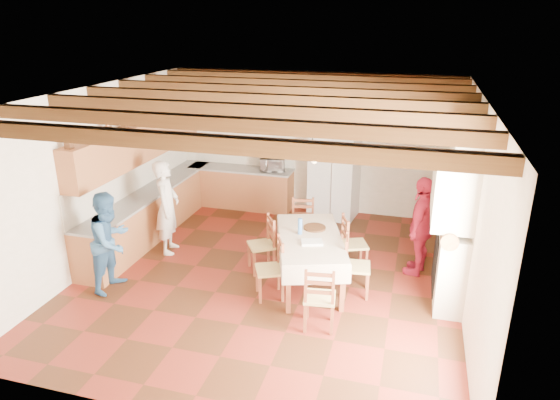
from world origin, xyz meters
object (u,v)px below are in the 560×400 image
object	(u,v)px
dining_table	(310,241)
person_man	(167,207)
refrigerator	(335,173)
chair_end_near	(320,296)
person_woman_blue	(111,241)
chair_left_far	(261,244)
chair_right_far	(354,243)
chair_left_near	(270,268)
hutch	(446,191)
microwave	(273,164)
chair_right_near	(357,266)
person_woman_red	(421,226)
chair_end_far	(303,225)

from	to	relation	value
dining_table	person_man	distance (m)	2.75
refrigerator	chair_end_near	world-z (taller)	refrigerator
person_man	person_woman_blue	size ratio (longest dim) A/B	1.08
chair_left_far	chair_right_far	size ratio (longest dim) A/B	1.00
dining_table	chair_left_near	size ratio (longest dim) A/B	2.17
hutch	chair_right_far	distance (m)	2.17
refrigerator	chair_left_near	world-z (taller)	refrigerator
chair_end_near	microwave	size ratio (longest dim) A/B	1.82
chair_right_near	chair_end_near	xyz separation A→B (m)	(-0.37, -1.03, 0.00)
person_woman_red	microwave	distance (m)	3.82
refrigerator	chair_right_far	xyz separation A→B (m)	(0.75, -2.34, -0.47)
dining_table	microwave	world-z (taller)	microwave
chair_right_near	refrigerator	bearing A→B (deg)	9.45
chair_right_far	person_man	world-z (taller)	person_man
chair_left_far	chair_right_far	bearing A→B (deg)	74.39
chair_end_far	chair_left_far	bearing A→B (deg)	-128.83
dining_table	person_man	xyz separation A→B (m)	(-2.71, 0.47, 0.12)
chair_end_far	microwave	size ratio (longest dim) A/B	1.82
chair_end_far	person_man	xyz separation A→B (m)	(-2.32, -0.70, 0.38)
hutch	chair_left_near	world-z (taller)	hutch
chair_left_near	chair_end_far	world-z (taller)	same
chair_right_far	chair_end_near	world-z (taller)	same
chair_left_far	chair_right_far	world-z (taller)	same
person_woman_blue	person_man	bearing A→B (deg)	-4.71
chair_right_near	microwave	world-z (taller)	microwave
chair_left_far	person_woman_blue	distance (m)	2.39
person_woman_red	dining_table	bearing A→B (deg)	-47.53
chair_right_far	chair_end_far	world-z (taller)	same
chair_right_near	chair_end_far	bearing A→B (deg)	35.38
hutch	chair_end_far	distance (m)	2.72
hutch	person_woman_blue	distance (m)	5.91
chair_left_far	microwave	distance (m)	2.90
chair_left_far	chair_left_near	bearing A→B (deg)	-6.67
chair_left_far	person_woman_blue	world-z (taller)	person_woman_blue
chair_left_far	chair_right_far	xyz separation A→B (m)	(1.49, 0.46, 0.00)
chair_left_far	chair_right_far	distance (m)	1.56
chair_left_near	dining_table	bearing A→B (deg)	113.47
dining_table	chair_left_far	xyz separation A→B (m)	(-0.88, 0.21, -0.26)
chair_left_far	chair_end_near	bearing A→B (deg)	10.43
chair_end_far	person_woman_red	world-z (taller)	person_woman_red
refrigerator	microwave	world-z (taller)	refrigerator
refrigerator	hutch	world-z (taller)	hutch
chair_right_near	person_woman_red	bearing A→B (deg)	-49.49
dining_table	chair_right_near	size ratio (longest dim) A/B	2.17
chair_left_far	chair_end_far	xyz separation A→B (m)	(0.48, 0.96, 0.00)
person_man	chair_right_near	bearing A→B (deg)	-113.02
dining_table	person_woman_red	distance (m)	1.87
person_woman_blue	person_woman_red	size ratio (longest dim) A/B	0.95
chair_left_far	chair_end_near	xyz separation A→B (m)	(1.27, -1.36, 0.00)
dining_table	hutch	bearing A→B (deg)	46.63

